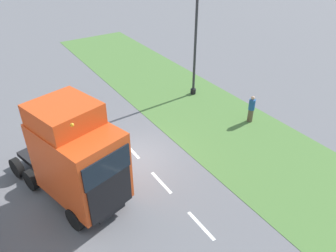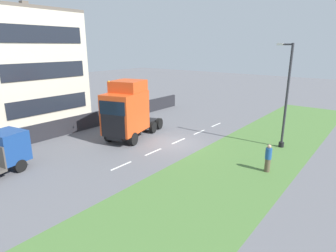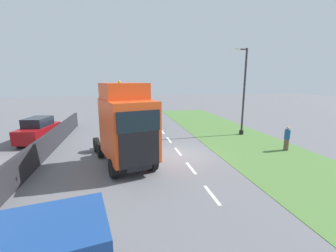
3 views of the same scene
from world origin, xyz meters
name	(u,v)px [view 1 (image 1 of 3)]	position (x,y,z in m)	size (l,w,h in m)	color
ground_plane	(137,157)	(0.00, 0.00, 0.00)	(120.00, 120.00, 0.00)	slate
grass_verge	(221,125)	(-6.00, 0.00, 0.01)	(7.00, 44.00, 0.01)	#4C7538
lane_markings	(131,150)	(0.00, -0.70, 0.00)	(0.16, 14.60, 0.00)	white
lorry_cab	(76,158)	(3.65, 1.55, 2.47)	(4.20, 7.14, 5.08)	black
lamp_post	(194,48)	(-7.10, -4.52, 3.56)	(1.32, 0.40, 7.84)	black
pedestrian	(251,109)	(-7.86, 0.63, 0.89)	(0.39, 0.39, 1.80)	brown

